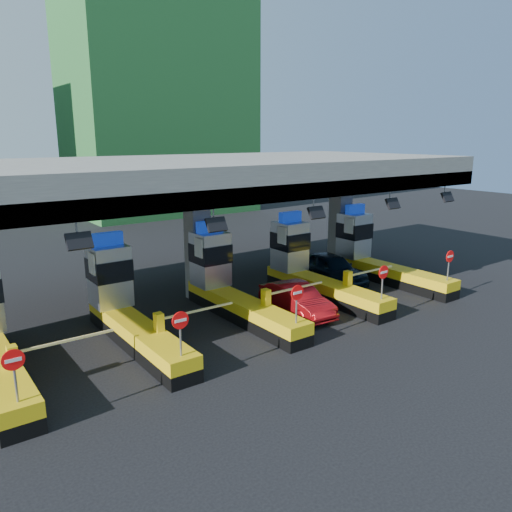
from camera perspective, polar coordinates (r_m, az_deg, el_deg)
ground at (r=23.40m, az=-2.84°, el=-6.65°), size 120.00×120.00×0.00m
toll_canopy at (r=24.50m, az=-6.75°, el=8.91°), size 28.00×12.09×7.00m
toll_lane_left at (r=21.03m, az=-14.81°, el=-5.43°), size 4.43×8.00×4.16m
toll_lane_center at (r=23.18m, az=-3.25°, el=-3.21°), size 4.43×8.00×4.16m
toll_lane_right at (r=26.12m, az=5.99°, el=-1.33°), size 4.43×8.00×4.16m
toll_lane_far_right at (r=29.62m, az=13.20°, el=0.16°), size 4.43×8.00×4.16m
bg_building_scaffold at (r=56.13m, az=-11.24°, el=19.37°), size 18.00×12.00×28.00m
van at (r=28.45m, az=8.63°, el=-1.37°), size 2.45×5.01×1.64m
red_car at (r=23.24m, az=4.66°, el=-4.97°), size 1.82×4.41×1.42m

